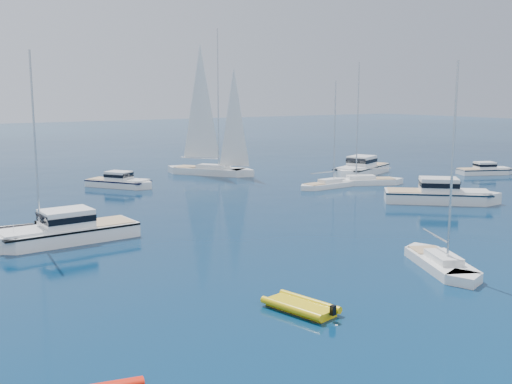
% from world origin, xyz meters
% --- Properties ---
extents(ground, '(400.00, 400.00, 0.00)m').
position_xyz_m(ground, '(0.00, 0.00, 0.00)').
color(ground, navy).
rests_on(ground, ground).
extents(motor_cruiser_right, '(10.83, 10.41, 3.02)m').
position_xyz_m(motor_cruiser_right, '(20.21, 17.35, 0.00)').
color(motor_cruiser_right, silver).
rests_on(motor_cruiser_right, ground).
extents(motor_cruiser_centre, '(11.28, 3.90, 2.92)m').
position_xyz_m(motor_cruiser_centre, '(-14.01, 21.90, 0.00)').
color(motor_cruiser_centre, white).
rests_on(motor_cruiser_centre, ground).
extents(motor_cruiser_far_r, '(8.06, 5.40, 2.04)m').
position_xyz_m(motor_cruiser_far_r, '(41.28, 27.41, 0.00)').
color(motor_cruiser_far_r, white).
rests_on(motor_cruiser_far_r, ground).
extents(motor_cruiser_distant, '(12.13, 7.72, 3.06)m').
position_xyz_m(motor_cruiser_distant, '(27.66, 35.99, 0.00)').
color(motor_cruiser_distant, white).
rests_on(motor_cruiser_distant, ground).
extents(motor_cruiser_horizon, '(6.86, 8.57, 2.24)m').
position_xyz_m(motor_cruiser_horizon, '(-1.55, 43.35, 0.00)').
color(motor_cruiser_horizon, white).
rests_on(motor_cruiser_horizon, ground).
extents(sailboat_fore, '(5.82, 8.60, 12.52)m').
position_xyz_m(sailboat_fore, '(2.67, 3.03, 0.00)').
color(sailboat_fore, white).
rests_on(sailboat_fore, ground).
extents(sailboat_mid_r, '(9.75, 6.56, 14.18)m').
position_xyz_m(sailboat_mid_r, '(22.32, 29.83, 0.00)').
color(sailboat_mid_r, white).
rests_on(sailboat_mid_r, ground).
extents(sailboat_mid_l, '(9.23, 6.67, 13.60)m').
position_xyz_m(sailboat_mid_l, '(-14.66, 22.93, 0.00)').
color(sailboat_mid_l, white).
rests_on(sailboat_mid_l, ground).
extents(sailboat_centre, '(8.26, 2.44, 12.03)m').
position_xyz_m(sailboat_centre, '(17.35, 30.31, 0.00)').
color(sailboat_centre, white).
rests_on(sailboat_centre, ground).
extents(sailboat_sails_r, '(9.97, 12.41, 18.78)m').
position_xyz_m(sailboat_sails_r, '(11.91, 47.08, 0.00)').
color(sailboat_sails_r, silver).
rests_on(sailboat_sails_r, ground).
extents(tender_yellow, '(2.84, 4.18, 0.95)m').
position_xyz_m(tender_yellow, '(-8.61, 2.10, 0.00)').
color(tender_yellow, '#DDBC0D').
rests_on(tender_yellow, ground).
extents(tender_grey_far, '(3.42, 2.15, 0.95)m').
position_xyz_m(tender_grey_far, '(-16.35, 26.84, 0.00)').
color(tender_grey_far, black).
rests_on(tender_grey_far, ground).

